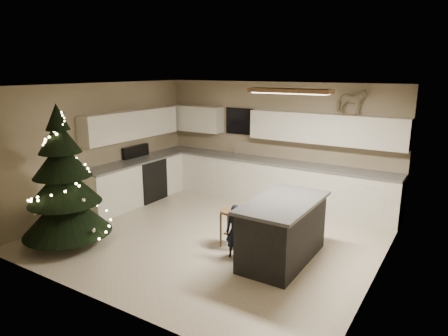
{
  "coord_description": "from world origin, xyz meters",
  "views": [
    {
      "loc": [
        3.64,
        -5.49,
        2.85
      ],
      "look_at": [
        0.0,
        0.35,
        1.15
      ],
      "focal_mm": 32.0,
      "sensor_mm": 36.0,
      "label": 1
    }
  ],
  "objects_px": {
    "island": "(283,230)",
    "toddler": "(236,231)",
    "bar_stool": "(230,219)",
    "christmas_tree": "(64,189)",
    "rocking_horse": "(351,101)"
  },
  "relations": [
    {
      "from": "island",
      "to": "bar_stool",
      "type": "bearing_deg",
      "value": -179.73
    },
    {
      "from": "island",
      "to": "toddler",
      "type": "distance_m",
      "value": 0.72
    },
    {
      "from": "island",
      "to": "toddler",
      "type": "bearing_deg",
      "value": -155.74
    },
    {
      "from": "island",
      "to": "rocking_horse",
      "type": "height_order",
      "value": "rocking_horse"
    },
    {
      "from": "bar_stool",
      "to": "christmas_tree",
      "type": "height_order",
      "value": "christmas_tree"
    },
    {
      "from": "island",
      "to": "christmas_tree",
      "type": "distance_m",
      "value": 3.57
    },
    {
      "from": "bar_stool",
      "to": "rocking_horse",
      "type": "relative_size",
      "value": 1.05
    },
    {
      "from": "christmas_tree",
      "to": "rocking_horse",
      "type": "bearing_deg",
      "value": 48.46
    },
    {
      "from": "christmas_tree",
      "to": "rocking_horse",
      "type": "distance_m",
      "value": 5.4
    },
    {
      "from": "island",
      "to": "rocking_horse",
      "type": "relative_size",
      "value": 2.85
    },
    {
      "from": "bar_stool",
      "to": "toddler",
      "type": "bearing_deg",
      "value": -47.23
    },
    {
      "from": "christmas_tree",
      "to": "toddler",
      "type": "relative_size",
      "value": 2.8
    },
    {
      "from": "christmas_tree",
      "to": "toddler",
      "type": "xyz_separation_m",
      "value": [
        2.6,
        1.08,
        -0.55
      ]
    },
    {
      "from": "christmas_tree",
      "to": "rocking_horse",
      "type": "relative_size",
      "value": 3.94
    },
    {
      "from": "bar_stool",
      "to": "toddler",
      "type": "xyz_separation_m",
      "value": [
        0.27,
        -0.29,
        -0.05
      ]
    }
  ]
}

